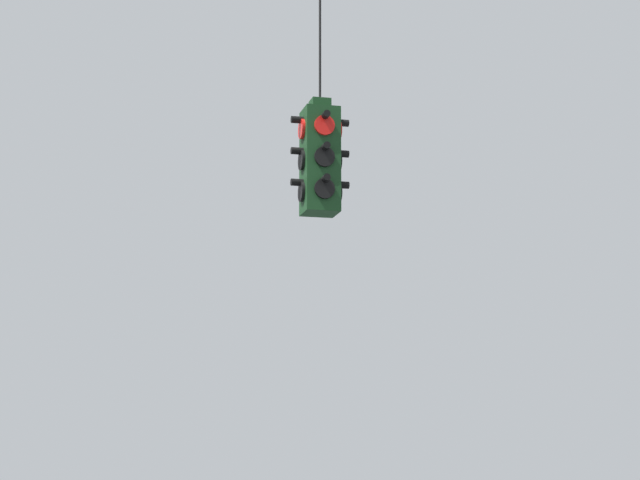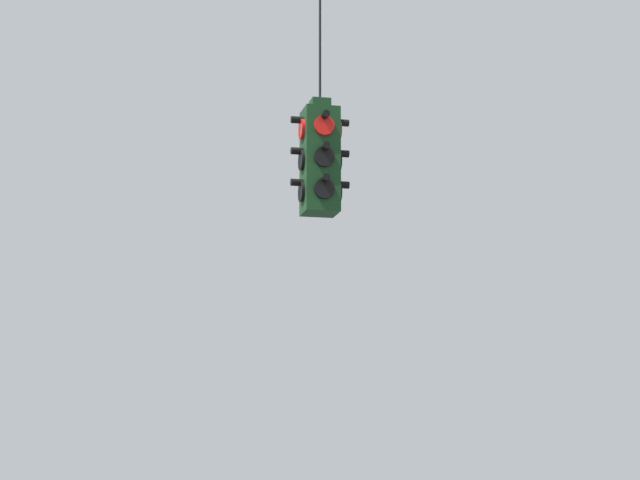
{
  "view_description": "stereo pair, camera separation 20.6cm",
  "coord_description": "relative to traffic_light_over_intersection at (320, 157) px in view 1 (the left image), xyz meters",
  "views": [
    {
      "loc": [
        -6.45,
        -11.43,
        2.01
      ],
      "look_at": [
        -3.62,
        0.05,
        4.28
      ],
      "focal_mm": 70.0,
      "sensor_mm": 36.0,
      "label": 1
    },
    {
      "loc": [
        -6.25,
        -11.48,
        2.01
      ],
      "look_at": [
        -3.62,
        0.05,
        4.28
      ],
      "focal_mm": 70.0,
      "sensor_mm": 36.0,
      "label": 2
    }
  ],
  "objects": [
    {
      "name": "traffic_light_over_intersection",
      "position": [
        0.0,
        0.0,
        0.0
      ],
      "size": [
        0.58,
        0.58,
        3.89
      ],
      "color": "#143819"
    }
  ]
}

